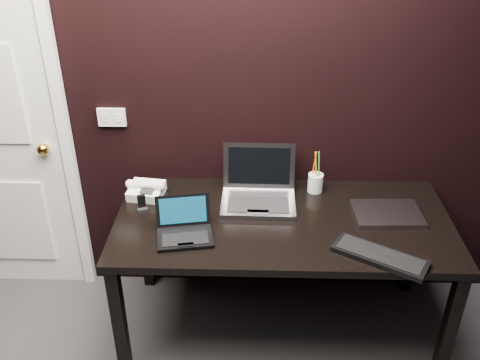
{
  "coord_description": "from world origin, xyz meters",
  "views": [
    {
      "loc": [
        0.15,
        -0.84,
        2.27
      ],
      "look_at": [
        0.08,
        1.35,
        1.0
      ],
      "focal_mm": 40.0,
      "sensor_mm": 36.0,
      "label": 1
    }
  ],
  "objects_px": {
    "desk": "(283,232)",
    "pen_cup": "(315,182)",
    "ext_keyboard": "(380,256)",
    "desk_phone": "(146,190)",
    "netbook": "(184,230)",
    "mobile_phone": "(142,205)",
    "silver_laptop": "(258,193)",
    "closed_laptop": "(387,214)"
  },
  "relations": [
    {
      "from": "closed_laptop",
      "to": "mobile_phone",
      "type": "bearing_deg",
      "value": 179.35
    },
    {
      "from": "silver_laptop",
      "to": "mobile_phone",
      "type": "relative_size",
      "value": 4.51
    },
    {
      "from": "desk_phone",
      "to": "mobile_phone",
      "type": "distance_m",
      "value": 0.13
    },
    {
      "from": "silver_laptop",
      "to": "mobile_phone",
      "type": "xyz_separation_m",
      "value": [
        -0.6,
        -0.11,
        -0.02
      ]
    },
    {
      "from": "desk",
      "to": "pen_cup",
      "type": "distance_m",
      "value": 0.36
    },
    {
      "from": "silver_laptop",
      "to": "closed_laptop",
      "type": "height_order",
      "value": "silver_laptop"
    },
    {
      "from": "silver_laptop",
      "to": "pen_cup",
      "type": "xyz_separation_m",
      "value": [
        0.31,
        0.11,
        0.01
      ]
    },
    {
      "from": "desk",
      "to": "mobile_phone",
      "type": "height_order",
      "value": "mobile_phone"
    },
    {
      "from": "mobile_phone",
      "to": "pen_cup",
      "type": "relative_size",
      "value": 0.36
    },
    {
      "from": "netbook",
      "to": "mobile_phone",
      "type": "distance_m",
      "value": 0.33
    },
    {
      "from": "netbook",
      "to": "ext_keyboard",
      "type": "distance_m",
      "value": 0.92
    },
    {
      "from": "ext_keyboard",
      "to": "pen_cup",
      "type": "bearing_deg",
      "value": 112.39
    },
    {
      "from": "pen_cup",
      "to": "desk_phone",
      "type": "bearing_deg",
      "value": -174.72
    },
    {
      "from": "silver_laptop",
      "to": "closed_laptop",
      "type": "distance_m",
      "value": 0.67
    },
    {
      "from": "mobile_phone",
      "to": "pen_cup",
      "type": "bearing_deg",
      "value": 13.46
    },
    {
      "from": "silver_laptop",
      "to": "ext_keyboard",
      "type": "height_order",
      "value": "silver_laptop"
    },
    {
      "from": "silver_laptop",
      "to": "closed_laptop",
      "type": "xyz_separation_m",
      "value": [
        0.66,
        -0.12,
        -0.04
      ]
    },
    {
      "from": "desk",
      "to": "pen_cup",
      "type": "relative_size",
      "value": 7.02
    },
    {
      "from": "netbook",
      "to": "ext_keyboard",
      "type": "bearing_deg",
      "value": -9.33
    },
    {
      "from": "desk",
      "to": "ext_keyboard",
      "type": "height_order",
      "value": "ext_keyboard"
    },
    {
      "from": "mobile_phone",
      "to": "desk_phone",
      "type": "bearing_deg",
      "value": 90.61
    },
    {
      "from": "mobile_phone",
      "to": "pen_cup",
      "type": "xyz_separation_m",
      "value": [
        0.91,
        0.22,
        0.02
      ]
    },
    {
      "from": "desk_phone",
      "to": "pen_cup",
      "type": "relative_size",
      "value": 0.92
    },
    {
      "from": "netbook",
      "to": "closed_laptop",
      "type": "height_order",
      "value": "netbook"
    },
    {
      "from": "ext_keyboard",
      "to": "desk_phone",
      "type": "xyz_separation_m",
      "value": [
        -1.16,
        0.5,
        0.03
      ]
    },
    {
      "from": "ext_keyboard",
      "to": "desk",
      "type": "bearing_deg",
      "value": 144.84
    },
    {
      "from": "desk",
      "to": "ext_keyboard",
      "type": "relative_size",
      "value": 3.86
    },
    {
      "from": "closed_laptop",
      "to": "pen_cup",
      "type": "relative_size",
      "value": 1.44
    },
    {
      "from": "netbook",
      "to": "silver_laptop",
      "type": "bearing_deg",
      "value": 42.14
    },
    {
      "from": "desk",
      "to": "closed_laptop",
      "type": "bearing_deg",
      "value": 5.5
    },
    {
      "from": "closed_laptop",
      "to": "desk_phone",
      "type": "relative_size",
      "value": 1.56
    },
    {
      "from": "closed_laptop",
      "to": "pen_cup",
      "type": "distance_m",
      "value": 0.42
    },
    {
      "from": "desk",
      "to": "pen_cup",
      "type": "xyz_separation_m",
      "value": [
        0.19,
        0.28,
        0.13
      ]
    },
    {
      "from": "desk_phone",
      "to": "mobile_phone",
      "type": "xyz_separation_m",
      "value": [
        0.0,
        -0.13,
        -0.01
      ]
    },
    {
      "from": "ext_keyboard",
      "to": "mobile_phone",
      "type": "bearing_deg",
      "value": 162.43
    },
    {
      "from": "netbook",
      "to": "mobile_phone",
      "type": "height_order",
      "value": "netbook"
    },
    {
      "from": "desk_phone",
      "to": "mobile_phone",
      "type": "relative_size",
      "value": 2.57
    },
    {
      "from": "closed_laptop",
      "to": "mobile_phone",
      "type": "xyz_separation_m",
      "value": [
        -1.26,
        0.01,
        0.02
      ]
    },
    {
      "from": "desk",
      "to": "netbook",
      "type": "height_order",
      "value": "netbook"
    },
    {
      "from": "closed_laptop",
      "to": "pen_cup",
      "type": "bearing_deg",
      "value": 146.14
    },
    {
      "from": "netbook",
      "to": "silver_laptop",
      "type": "xyz_separation_m",
      "value": [
        0.36,
        0.32,
        0.02
      ]
    },
    {
      "from": "closed_laptop",
      "to": "pen_cup",
      "type": "height_order",
      "value": "pen_cup"
    }
  ]
}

